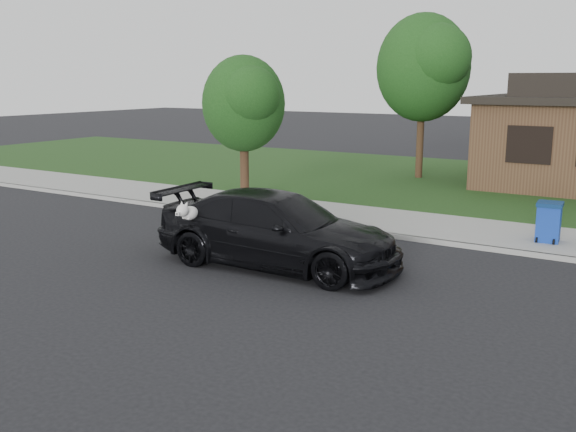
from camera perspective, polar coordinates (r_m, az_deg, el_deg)
The scene contains 8 objects.
ground at distance 12.79m, azimuth 10.54°, elevation -6.17°, with size 120.00×120.00×0.00m, color black.
sidewalk at distance 17.39m, azimuth 16.44°, elevation -1.40°, with size 60.00×3.00×0.12m, color gray.
curb at distance 15.98m, azimuth 15.03°, elevation -2.49°, with size 60.00×0.12×0.12m, color gray.
lawn at distance 25.08m, azimuth 21.22°, elevation 2.29°, with size 60.00×13.00×0.13m, color #193814.
sedan at distance 13.77m, azimuth -0.95°, elevation -1.22°, with size 5.55×2.60×1.59m.
recycling_bin at distance 16.65m, azimuth 22.16°, elevation -0.46°, with size 0.62×0.64×0.96m.
tree_0 at distance 25.76m, azimuth 12.18°, elevation 12.94°, with size 3.78×3.60×6.34m.
tree_2 at distance 20.20m, azimuth -3.84°, elevation 10.06°, with size 2.73×2.60×4.59m.
Camera 1 is at (4.21, -11.42, 3.95)m, focal length 40.00 mm.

